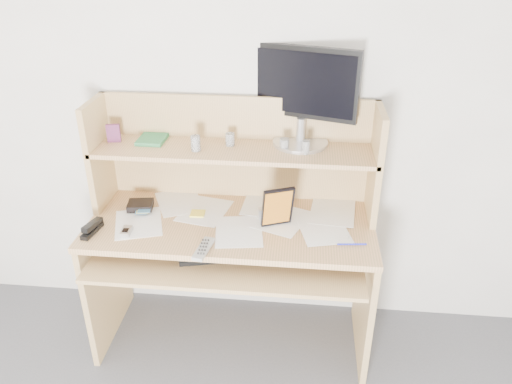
# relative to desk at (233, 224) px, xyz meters

# --- Properties ---
(back_wall) EXTENTS (3.60, 0.04, 2.50)m
(back_wall) POSITION_rel_desk_xyz_m (0.00, 0.24, 0.56)
(back_wall) COLOR silver
(back_wall) RESTS_ON floor
(desk) EXTENTS (1.40, 0.70, 1.30)m
(desk) POSITION_rel_desk_xyz_m (0.00, 0.00, 0.00)
(desk) COLOR tan
(desk) RESTS_ON floor
(paper_clutter) EXTENTS (1.32, 0.54, 0.01)m
(paper_clutter) POSITION_rel_desk_xyz_m (0.00, -0.08, 0.06)
(paper_clutter) COLOR white
(paper_clutter) RESTS_ON desk
(keyboard) EXTENTS (0.53, 0.29, 0.03)m
(keyboard) POSITION_rel_desk_xyz_m (0.02, -0.19, -0.03)
(keyboard) COLOR black
(keyboard) RESTS_ON desk
(tv_remote) EXTENTS (0.07, 0.18, 0.02)m
(tv_remote) POSITION_rel_desk_xyz_m (-0.09, -0.34, 0.07)
(tv_remote) COLOR #9B9C97
(tv_remote) RESTS_ON paper_clutter
(flip_phone) EXTENTS (0.05, 0.08, 0.02)m
(flip_phone) POSITION_rel_desk_xyz_m (-0.48, -0.23, 0.07)
(flip_phone) COLOR #ABABAE
(flip_phone) RESTS_ON paper_clutter
(stapler) EXTENTS (0.06, 0.15, 0.05)m
(stapler) POSITION_rel_desk_xyz_m (-0.64, -0.24, 0.08)
(stapler) COLOR black
(stapler) RESTS_ON paper_clutter
(wallet) EXTENTS (0.14, 0.12, 0.03)m
(wallet) POSITION_rel_desk_xyz_m (-0.48, 0.01, 0.08)
(wallet) COLOR black
(wallet) RESTS_ON paper_clutter
(sticky_note_pad) EXTENTS (0.07, 0.07, 0.01)m
(sticky_note_pad) POSITION_rel_desk_xyz_m (-0.18, -0.02, 0.06)
(sticky_note_pad) COLOR yellow
(sticky_note_pad) RESTS_ON desk
(digital_camera) EXTENTS (0.10, 0.06, 0.06)m
(digital_camera) POSITION_rel_desk_xyz_m (0.17, -0.03, 0.09)
(digital_camera) COLOR #B2B3B5
(digital_camera) RESTS_ON paper_clutter
(game_case) EXTENTS (0.15, 0.07, 0.21)m
(game_case) POSITION_rel_desk_xyz_m (0.23, -0.10, 0.17)
(game_case) COLOR black
(game_case) RESTS_ON paper_clutter
(blue_pen) EXTENTS (0.13, 0.02, 0.01)m
(blue_pen) POSITION_rel_desk_xyz_m (0.58, -0.23, 0.07)
(blue_pen) COLOR #1A21C4
(blue_pen) RESTS_ON paper_clutter
(card_box) EXTENTS (0.07, 0.03, 0.09)m
(card_box) POSITION_rel_desk_xyz_m (-0.61, 0.09, 0.43)
(card_box) COLOR #A31519
(card_box) RESTS_ON desk
(shelf_book) EXTENTS (0.14, 0.19, 0.02)m
(shelf_book) POSITION_rel_desk_xyz_m (-0.42, 0.14, 0.40)
(shelf_book) COLOR #388E5D
(shelf_book) RESTS_ON desk
(chip_stack_a) EXTENTS (0.06, 0.06, 0.06)m
(chip_stack_a) POSITION_rel_desk_xyz_m (-0.02, 0.11, 0.42)
(chip_stack_a) COLOR black
(chip_stack_a) RESTS_ON desk
(chip_stack_b) EXTENTS (0.05, 0.05, 0.07)m
(chip_stack_b) POSITION_rel_desk_xyz_m (-0.18, 0.02, 0.42)
(chip_stack_b) COLOR white
(chip_stack_b) RESTS_ON desk
(chip_stack_c) EXTENTS (0.05, 0.05, 0.06)m
(chip_stack_c) POSITION_rel_desk_xyz_m (0.24, 0.07, 0.41)
(chip_stack_c) COLOR black
(chip_stack_c) RESTS_ON desk
(chip_stack_d) EXTENTS (0.04, 0.04, 0.07)m
(chip_stack_d) POSITION_rel_desk_xyz_m (0.35, 0.04, 0.42)
(chip_stack_d) COLOR white
(chip_stack_d) RESTS_ON desk
(monitor) EXTENTS (0.53, 0.27, 0.47)m
(monitor) POSITION_rel_desk_xyz_m (0.32, 0.18, 0.64)
(monitor) COLOR #BCBCC1
(monitor) RESTS_ON desk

